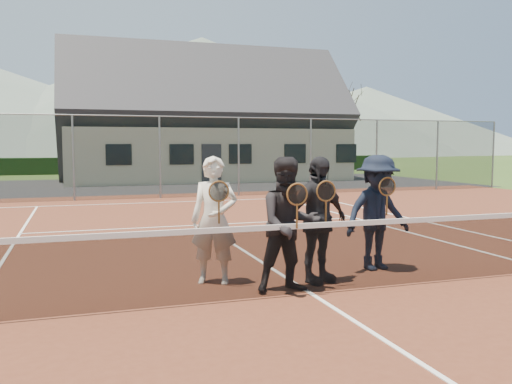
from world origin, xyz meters
TOP-DOWN VIEW (x-y plane):
  - ground at (0.00, 20.00)m, footprint 220.00×220.00m
  - court_surface at (0.00, 0.00)m, footprint 30.00×30.00m
  - tarmac_carpark at (-4.00, 20.00)m, footprint 40.00×12.00m
  - hedge_row at (0.00, 32.00)m, footprint 40.00×1.20m
  - hill_centre at (20.00, 95.00)m, footprint 120.00×120.00m
  - hill_east at (55.00, 95.00)m, footprint 90.00×90.00m
  - court_markings at (0.00, 0.00)m, footprint 11.03×23.83m
  - tennis_net at (0.00, 0.00)m, footprint 11.68×0.08m
  - perimeter_fence at (0.00, 13.50)m, footprint 30.07×0.07m
  - clubhouse at (4.00, 24.00)m, footprint 15.60×8.20m
  - tree_c at (2.00, 33.00)m, footprint 3.20×3.20m
  - tree_d at (12.00, 33.00)m, footprint 3.20×3.20m
  - tree_e at (18.00, 33.00)m, footprint 3.20×3.20m
  - player_a at (-1.07, 0.95)m, footprint 0.77×0.66m
  - player_b at (-0.23, 0.22)m, footprint 0.89×0.71m
  - player_c at (0.33, 0.54)m, footprint 1.14×0.75m
  - player_d at (1.56, 0.98)m, footprint 1.23×0.80m

SIDE VIEW (x-z plane):
  - ground at x=0.00m, z-range 0.00..0.00m
  - tarmac_carpark at x=-4.00m, z-range 0.00..0.01m
  - court_surface at x=0.00m, z-range 0.00..0.02m
  - court_markings at x=0.00m, z-range 0.02..0.03m
  - tennis_net at x=0.00m, z-range -0.01..1.09m
  - hedge_row at x=0.00m, z-range 0.00..1.10m
  - player_d at x=1.56m, z-range 0.02..1.82m
  - player_b at x=-0.23m, z-range 0.02..1.82m
  - player_c at x=0.33m, z-range 0.02..1.82m
  - player_a at x=-1.07m, z-range 0.02..1.82m
  - perimeter_fence at x=0.00m, z-range 0.01..3.03m
  - clubhouse at x=4.00m, z-range 0.14..7.84m
  - tree_c at x=2.00m, z-range 1.91..9.68m
  - tree_d at x=12.00m, z-range 1.91..9.68m
  - tree_e at x=18.00m, z-range 1.91..9.68m
  - hill_east at x=55.00m, z-range 0.00..14.00m
  - hill_centre at x=20.00m, z-range 0.00..22.00m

